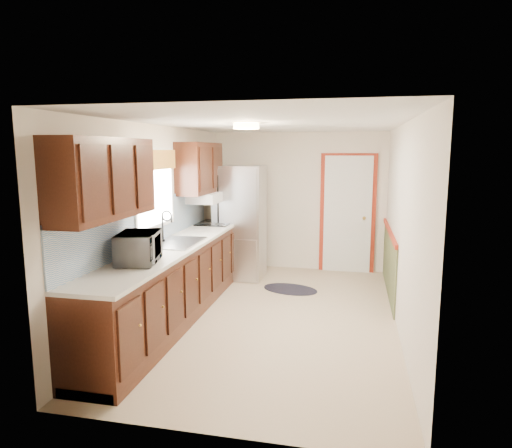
% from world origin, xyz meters
% --- Properties ---
extents(room_shell, '(3.20, 5.20, 2.52)m').
position_xyz_m(room_shell, '(0.00, 0.00, 1.20)').
color(room_shell, tan).
rests_on(room_shell, ground).
extents(kitchen_run, '(0.63, 4.00, 2.20)m').
position_xyz_m(kitchen_run, '(-1.24, -0.29, 0.81)').
color(kitchen_run, black).
rests_on(kitchen_run, ground).
extents(back_wall_trim, '(1.12, 2.30, 2.08)m').
position_xyz_m(back_wall_trim, '(0.99, 2.21, 0.89)').
color(back_wall_trim, maroon).
rests_on(back_wall_trim, ground).
extents(ceiling_fixture, '(0.30, 0.30, 0.06)m').
position_xyz_m(ceiling_fixture, '(-0.30, -0.20, 2.36)').
color(ceiling_fixture, '#FFD88C').
rests_on(ceiling_fixture, room_shell).
extents(microwave, '(0.43, 0.62, 0.38)m').
position_xyz_m(microwave, '(-1.20, -1.22, 1.13)').
color(microwave, white).
rests_on(microwave, kitchen_run).
extents(refrigerator, '(0.78, 0.77, 1.84)m').
position_xyz_m(refrigerator, '(-0.87, 1.75, 0.92)').
color(refrigerator, '#B7B7BC').
rests_on(refrigerator, ground).
extents(rug, '(0.95, 0.74, 0.01)m').
position_xyz_m(rug, '(0.05, 1.18, 0.01)').
color(rug, black).
rests_on(rug, ground).
extents(cooktop, '(0.51, 0.61, 0.02)m').
position_xyz_m(cooktop, '(-1.19, 1.40, 0.95)').
color(cooktop, black).
rests_on(cooktop, kitchen_run).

